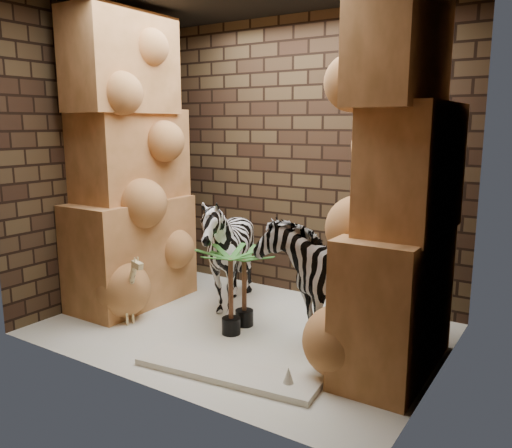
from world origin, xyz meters
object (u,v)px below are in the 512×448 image
Objects in this scene: palm_back at (231,291)px; surfboard at (226,371)px; zebra_left at (228,259)px; palm_front at (244,288)px; giraffe_toy at (123,287)px; zebra_right at (324,260)px.

surfboard is at bearing -57.30° from palm_back.
zebra_left is 1.49× the size of palm_back.
zebra_left reaches higher than palm_front.
giraffe_toy is at bearing 160.41° from surfboard.
zebra_left is 0.62m from palm_back.
zebra_right is at bearing 21.63° from palm_front.
zebra_right is 0.92× the size of surfboard.
zebra_right reaches higher than giraffe_toy.
zebra_right reaches higher than palm_front.
giraffe_toy is at bearing -151.36° from palm_front.
zebra_right is 0.79m from palm_front.
zebra_left is at bearing 57.35° from giraffe_toy.
giraffe_toy is 1.08m from palm_back.
surfboard is (1.45, -0.33, -0.32)m from giraffe_toy.
palm_back is 0.55× the size of surfboard.
zebra_right is at bearing 23.74° from zebra_left.
zebra_right reaches higher than zebra_left.
zebra_right is 1.05m from zebra_left.
zebra_left is 1.72× the size of giraffe_toy.
zebra_right reaches higher than surfboard.
surfboard is (0.43, -0.89, -0.34)m from palm_front.
palm_front is at bearing -153.97° from zebra_right.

